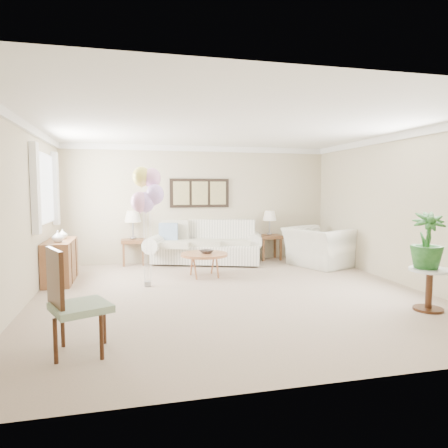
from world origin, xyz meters
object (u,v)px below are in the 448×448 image
at_px(armchair, 319,247).
at_px(accent_chair, 72,300).
at_px(sofa, 206,246).
at_px(coffee_table, 204,255).
at_px(balloon_cluster, 147,191).

height_order(armchair, accent_chair, accent_chair).
xyz_separation_m(sofa, coffee_table, (-0.31, -1.39, 0.03)).
bearing_deg(armchair, coffee_table, 78.40).
xyz_separation_m(coffee_table, armchair, (2.58, 0.47, 0.00)).
bearing_deg(balloon_cluster, armchair, 15.40).
bearing_deg(balloon_cluster, accent_chair, -107.98).
distance_m(coffee_table, armchair, 2.62).
distance_m(armchair, balloon_cluster, 3.96).
relative_size(sofa, balloon_cluster, 1.42).
relative_size(accent_chair, balloon_cluster, 0.53).
bearing_deg(coffee_table, balloon_cluster, -153.27).
relative_size(sofa, accent_chair, 2.69).
xyz_separation_m(coffee_table, balloon_cluster, (-1.06, -0.53, 1.20)).
distance_m(sofa, armchair, 2.45).
height_order(accent_chair, balloon_cluster, balloon_cluster).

